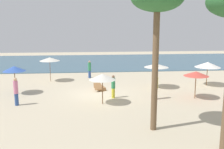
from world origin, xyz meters
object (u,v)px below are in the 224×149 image
object	(u,v)px
person_2	(156,86)
person_4	(90,69)
palm_3	(157,2)
lounger_2	(99,87)
person_3	(16,91)
umbrella_2	(102,77)
umbrella_1	(50,59)
umbrella_3	(208,65)
person_1	(113,86)
umbrella_4	(156,66)
umbrella_5	(14,69)
umbrella_0	(196,74)

from	to	relation	value
person_2	person_4	distance (m)	9.32
person_4	palm_3	bearing A→B (deg)	-76.56
lounger_2	person_3	distance (m)	6.93
umbrella_2	person_2	bearing A→B (deg)	11.27
person_3	umbrella_1	bearing A→B (deg)	80.54
umbrella_3	lounger_2	xyz separation A→B (m)	(-9.49, -0.63, -1.69)
umbrella_3	person_2	xyz separation A→B (m)	(-5.57, -3.85, -0.91)
person_2	person_3	xyz separation A→B (m)	(-9.64, -0.62, 0.04)
person_1	umbrella_2	bearing A→B (deg)	-121.98
person_2	person_4	world-z (taller)	person_2
umbrella_3	person_1	world-z (taller)	umbrella_3
umbrella_3	person_3	size ratio (longest dim) A/B	1.17
umbrella_4	person_3	bearing A→B (deg)	-159.25
umbrella_5	lounger_2	size ratio (longest dim) A/B	1.23
umbrella_1	person_3	xyz separation A→B (m)	(-1.23, -7.39, -1.13)
person_4	umbrella_5	bearing A→B (deg)	-135.74
umbrella_1	umbrella_3	size ratio (longest dim) A/B	1.03
person_4	palm_3	xyz separation A→B (m)	(3.22, -13.49, 5.54)
umbrella_0	person_3	size ratio (longest dim) A/B	1.06
person_1	person_2	bearing A→B (deg)	-11.37
umbrella_1	umbrella_5	size ratio (longest dim) A/B	1.04
umbrella_2	umbrella_5	bearing A→B (deg)	154.25
umbrella_4	person_2	distance (m)	3.61
umbrella_0	umbrella_2	world-z (taller)	umbrella_2
umbrella_4	person_2	size ratio (longest dim) A/B	1.12
umbrella_2	palm_3	size ratio (longest dim) A/B	0.28
umbrella_0	umbrella_3	bearing A→B (deg)	55.89
umbrella_5	person_4	size ratio (longest dim) A/B	1.26
umbrella_1	umbrella_3	world-z (taller)	umbrella_1
umbrella_0	palm_3	xyz separation A→B (m)	(-4.42, -5.41, 4.59)
person_1	person_2	world-z (taller)	person_2
lounger_2	palm_3	xyz separation A→B (m)	(2.44, -8.66, 6.26)
umbrella_2	umbrella_4	bearing A→B (deg)	41.03
lounger_2	person_4	bearing A→B (deg)	99.24
person_4	umbrella_2	bearing A→B (deg)	-84.62
umbrella_4	person_4	distance (m)	7.36
person_4	umbrella_0	bearing A→B (deg)	-46.57
lounger_2	palm_3	bearing A→B (deg)	-74.28
person_1	person_4	world-z (taller)	person_4
umbrella_2	person_1	distance (m)	1.91
umbrella_2	palm_3	bearing A→B (deg)	-62.87
umbrella_5	person_3	world-z (taller)	umbrella_5
person_3	palm_3	size ratio (longest dim) A/B	0.26
lounger_2	person_1	xyz separation A→B (m)	(0.91, -2.61, 0.71)
umbrella_0	person_4	bearing A→B (deg)	133.43
umbrella_5	umbrella_2	bearing A→B (deg)	-25.75
umbrella_4	person_3	world-z (taller)	umbrella_4
umbrella_1	umbrella_4	world-z (taller)	umbrella_1
umbrella_2	person_3	bearing A→B (deg)	178.47
umbrella_4	lounger_2	xyz separation A→B (m)	(-4.80, -0.14, -1.76)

